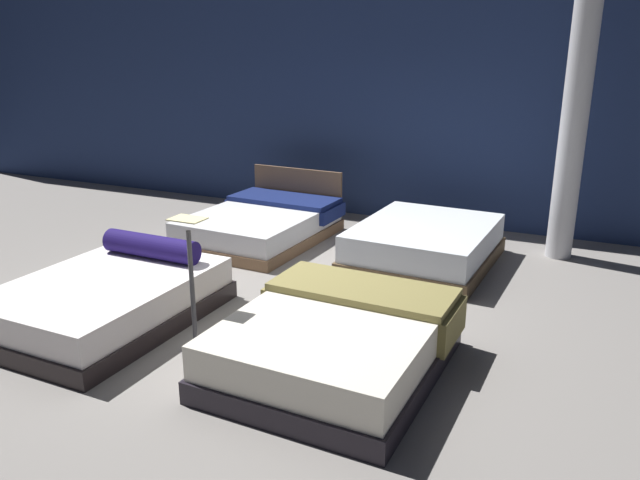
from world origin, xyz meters
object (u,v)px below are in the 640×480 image
Objects in this scene: price_sign at (193,302)px; support_pillar at (575,115)px; bed_3 at (425,244)px; bed_2 at (263,224)px; bed_1 at (336,342)px; bed_0 at (109,298)px.

support_pillar reaches higher than price_sign.
bed_3 is at bearing 69.20° from price_sign.
support_pillar reaches higher than bed_2.
bed_2 reaches higher than bed_3.
bed_2 is 1.08× the size of bed_3.
price_sign reaches higher than bed_2.
bed_1 is 1.63× the size of price_sign.
price_sign is (-1.20, -0.24, 0.23)m from bed_1.
bed_1 is at bearing 11.48° from price_sign.
bed_0 is 0.98× the size of bed_2.
bed_0 is at bearing 170.26° from price_sign.
bed_0 is 2.34m from bed_1.
price_sign is at bearing -123.10° from support_pillar.
bed_2 is 2.27m from bed_3.
price_sign is (-1.16, -3.05, 0.23)m from bed_3.
bed_0 is at bearing -177.08° from bed_1.
bed_1 is 0.98× the size of bed_3.
price_sign is at bearing -108.10° from bed_3.
bed_0 is 1.07× the size of bed_3.
bed_2 is at bearing 109.81° from price_sign.
price_sign is (1.11, -3.09, 0.25)m from bed_2.
bed_2 is at bearing 90.32° from bed_0.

